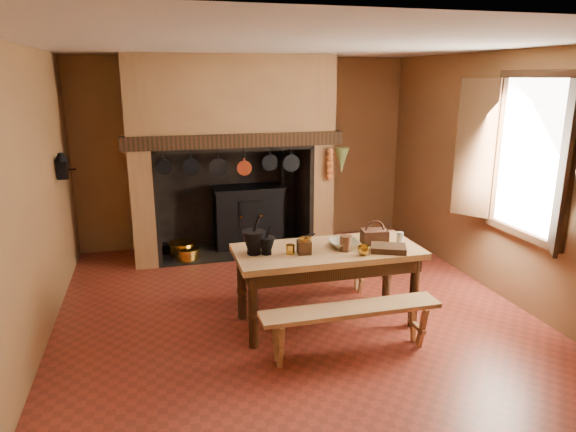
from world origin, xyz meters
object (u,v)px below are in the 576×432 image
object	(u,v)px
mixing_bowl	(344,244)
wicker_basket	(374,236)
iron_range	(248,216)
bench_front	(351,319)
work_table	(327,260)
coffee_grinder	(304,246)

from	to	relation	value
mixing_bowl	wicker_basket	bearing A→B (deg)	6.64
iron_range	bench_front	bearing A→B (deg)	-84.56
mixing_bowl	work_table	bearing A→B (deg)	177.48
iron_range	coffee_grinder	xyz separation A→B (m)	(0.05, -2.76, 0.41)
iron_range	coffee_grinder	size ratio (longest dim) A/B	7.84
wicker_basket	mixing_bowl	bearing A→B (deg)	-166.59
iron_range	coffee_grinder	world-z (taller)	iron_range
iron_range	work_table	distance (m)	2.70
work_table	mixing_bowl	distance (m)	0.24
iron_range	bench_front	distance (m)	3.37
iron_range	wicker_basket	size ratio (longest dim) A/B	5.65
coffee_grinder	wicker_basket	bearing A→B (deg)	14.06
coffee_grinder	iron_range	bearing A→B (deg)	96.72
iron_range	bench_front	xyz separation A→B (m)	(0.32, -3.35, -0.13)
work_table	bench_front	xyz separation A→B (m)	(-0.00, -0.68, -0.33)
bench_front	coffee_grinder	xyz separation A→B (m)	(-0.27, 0.60, 0.54)
iron_range	bench_front	world-z (taller)	iron_range
bench_front	mixing_bowl	xyz separation A→B (m)	(0.17, 0.67, 0.50)
bench_front	mixing_bowl	size ratio (longest dim) A/B	5.57
wicker_basket	iron_range	bearing A→B (deg)	114.61
mixing_bowl	wicker_basket	distance (m)	0.36
iron_range	coffee_grinder	distance (m)	2.79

